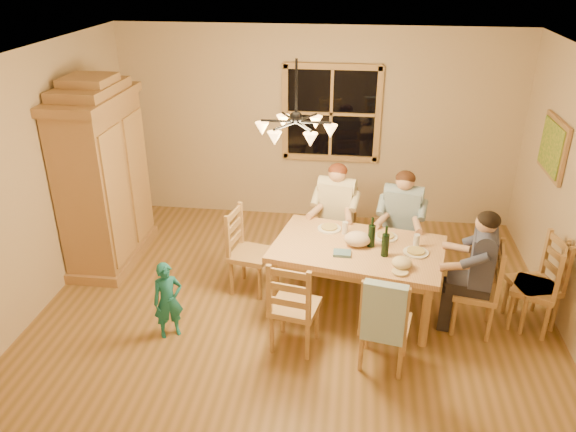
# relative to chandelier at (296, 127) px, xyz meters

# --- Properties ---
(floor) EXTENTS (5.50, 5.50, 0.00)m
(floor) POSITION_rel_chandelier_xyz_m (0.00, 0.00, -2.08)
(floor) COLOR brown
(floor) RESTS_ON ground
(ceiling) EXTENTS (5.50, 5.00, 0.02)m
(ceiling) POSITION_rel_chandelier_xyz_m (0.00, 0.00, 0.62)
(ceiling) COLOR white
(ceiling) RESTS_ON wall_back
(wall_back) EXTENTS (5.50, 0.02, 2.70)m
(wall_back) POSITION_rel_chandelier_xyz_m (0.00, 2.50, -0.73)
(wall_back) COLOR #CFB392
(wall_back) RESTS_ON floor
(wall_left) EXTENTS (0.02, 5.00, 2.70)m
(wall_left) POSITION_rel_chandelier_xyz_m (-2.75, 0.00, -0.73)
(wall_left) COLOR #CFB392
(wall_left) RESTS_ON floor
(window) EXTENTS (1.30, 0.06, 1.30)m
(window) POSITION_rel_chandelier_xyz_m (0.20, 2.47, -0.53)
(window) COLOR black
(window) RESTS_ON wall_back
(painting) EXTENTS (0.06, 0.78, 0.64)m
(painting) POSITION_rel_chandelier_xyz_m (2.71, 1.20, -0.48)
(painting) COLOR #9F7945
(painting) RESTS_ON wall_right
(chandelier) EXTENTS (0.77, 0.68, 0.71)m
(chandelier) POSITION_rel_chandelier_xyz_m (0.00, 0.00, 0.00)
(chandelier) COLOR black
(chandelier) RESTS_ON ceiling
(armoire) EXTENTS (0.66, 1.40, 2.30)m
(armoire) POSITION_rel_chandelier_xyz_m (-2.42, 0.91, -1.02)
(armoire) COLOR #9F7945
(armoire) RESTS_ON floor
(dining_table) EXTENTS (1.92, 1.37, 0.76)m
(dining_table) POSITION_rel_chandelier_xyz_m (0.64, 0.19, -1.42)
(dining_table) COLOR #B78051
(dining_table) RESTS_ON floor
(chair_far_left) EXTENTS (0.51, 0.49, 0.99)m
(chair_far_left) POSITION_rel_chandelier_xyz_m (0.36, 1.08, -1.77)
(chair_far_left) COLOR tan
(chair_far_left) RESTS_ON floor
(chair_far_right) EXTENTS (0.51, 0.49, 0.99)m
(chair_far_right) POSITION_rel_chandelier_xyz_m (1.13, 0.94, -1.77)
(chair_far_right) COLOR tan
(chair_far_right) RESTS_ON floor
(chair_near_left) EXTENTS (0.51, 0.49, 0.99)m
(chair_near_left) POSITION_rel_chandelier_xyz_m (0.06, -0.54, -1.77)
(chair_near_left) COLOR tan
(chair_near_left) RESTS_ON floor
(chair_near_right) EXTENTS (0.51, 0.49, 0.99)m
(chair_near_right) POSITION_rel_chandelier_xyz_m (0.92, -0.70, -1.77)
(chair_near_right) COLOR tan
(chair_near_right) RESTS_ON floor
(chair_end_left) EXTENTS (0.49, 0.51, 0.99)m
(chair_end_left) POSITION_rel_chandelier_xyz_m (-0.55, 0.41, -1.77)
(chair_end_left) COLOR tan
(chair_end_left) RESTS_ON floor
(chair_end_right) EXTENTS (0.49, 0.51, 0.99)m
(chair_end_right) POSITION_rel_chandelier_xyz_m (1.84, -0.03, -1.77)
(chair_end_right) COLOR tan
(chair_end_right) RESTS_ON floor
(adult_woman) EXTENTS (0.45, 0.48, 0.87)m
(adult_woman) POSITION_rel_chandelier_xyz_m (0.36, 1.08, -1.24)
(adult_woman) COLOR beige
(adult_woman) RESTS_ON floor
(adult_plaid_man) EXTENTS (0.45, 0.48, 0.87)m
(adult_plaid_man) POSITION_rel_chandelier_xyz_m (1.13, 0.94, -1.24)
(adult_plaid_man) COLOR #2D597D
(adult_plaid_man) RESTS_ON floor
(adult_slate_man) EXTENTS (0.48, 0.45, 0.87)m
(adult_slate_man) POSITION_rel_chandelier_xyz_m (1.84, -0.03, -1.24)
(adult_slate_man) COLOR #3D4262
(adult_slate_man) RESTS_ON floor
(towel) EXTENTS (0.39, 0.17, 0.58)m
(towel) POSITION_rel_chandelier_xyz_m (0.88, -0.89, -1.38)
(towel) COLOR #9CC0D4
(towel) RESTS_ON chair_near_right
(wine_bottle_a) EXTENTS (0.08, 0.08, 0.33)m
(wine_bottle_a) POSITION_rel_chandelier_xyz_m (0.77, 0.21, -1.15)
(wine_bottle_a) COLOR black
(wine_bottle_a) RESTS_ON dining_table
(wine_bottle_b) EXTENTS (0.08, 0.08, 0.33)m
(wine_bottle_b) POSITION_rel_chandelier_xyz_m (0.91, 0.03, -1.15)
(wine_bottle_b) COLOR black
(wine_bottle_b) RESTS_ON dining_table
(plate_woman) EXTENTS (0.26, 0.26, 0.02)m
(plate_woman) POSITION_rel_chandelier_xyz_m (0.32, 0.55, -1.31)
(plate_woman) COLOR white
(plate_woman) RESTS_ON dining_table
(plate_plaid) EXTENTS (0.26, 0.26, 0.02)m
(plate_plaid) POSITION_rel_chandelier_xyz_m (0.93, 0.42, -1.31)
(plate_plaid) COLOR white
(plate_plaid) RESTS_ON dining_table
(plate_slate) EXTENTS (0.26, 0.26, 0.02)m
(plate_slate) POSITION_rel_chandelier_xyz_m (1.23, 0.12, -1.31)
(plate_slate) COLOR white
(plate_slate) RESTS_ON dining_table
(wine_glass_a) EXTENTS (0.06, 0.06, 0.14)m
(wine_glass_a) POSITION_rel_chandelier_xyz_m (0.49, 0.47, -1.25)
(wine_glass_a) COLOR silver
(wine_glass_a) RESTS_ON dining_table
(wine_glass_b) EXTENTS (0.06, 0.06, 0.14)m
(wine_glass_b) POSITION_rel_chandelier_xyz_m (1.24, 0.27, -1.25)
(wine_glass_b) COLOR silver
(wine_glass_b) RESTS_ON dining_table
(cap) EXTENTS (0.20, 0.20, 0.11)m
(cap) POSITION_rel_chandelier_xyz_m (1.07, -0.19, -1.26)
(cap) COLOR beige
(cap) RESTS_ON dining_table
(napkin) EXTENTS (0.20, 0.17, 0.03)m
(napkin) POSITION_rel_chandelier_xyz_m (0.48, -0.00, -1.30)
(napkin) COLOR slate
(napkin) RESTS_ON dining_table
(cloth_bundle) EXTENTS (0.28, 0.22, 0.15)m
(cloth_bundle) POSITION_rel_chandelier_xyz_m (0.63, 0.21, -1.24)
(cloth_bundle) COLOR beige
(cloth_bundle) RESTS_ON dining_table
(child) EXTENTS (0.36, 0.32, 0.82)m
(child) POSITION_rel_chandelier_xyz_m (-1.21, -0.53, -1.67)
(child) COLOR #1B767D
(child) RESTS_ON floor
(chair_spare_front) EXTENTS (0.56, 0.57, 0.99)m
(chair_spare_front) POSITION_rel_chandelier_xyz_m (2.45, 0.08, -1.77)
(chair_spare_front) COLOR tan
(chair_spare_front) RESTS_ON floor
(chair_spare_back) EXTENTS (0.52, 0.54, 0.99)m
(chair_spare_back) POSITION_rel_chandelier_xyz_m (2.45, 0.15, -1.77)
(chair_spare_back) COLOR tan
(chair_spare_back) RESTS_ON floor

